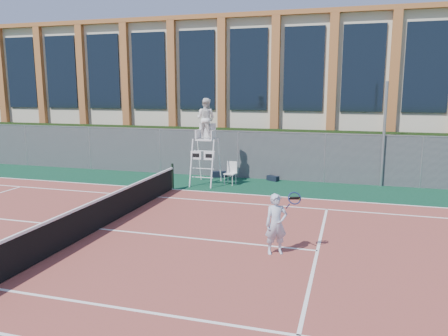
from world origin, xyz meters
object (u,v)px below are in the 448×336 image
(umpire_chair, at_px, (206,121))
(tennis_player, at_px, (276,224))
(plastic_chair, at_px, (231,171))
(steel_pole, at_px, (384,135))

(umpire_chair, bearing_deg, tennis_player, -59.71)
(umpire_chair, height_order, plastic_chair, umpire_chair)
(steel_pole, height_order, umpire_chair, steel_pole)
(umpire_chair, xyz_separation_m, tennis_player, (4.40, -7.53, -1.98))
(plastic_chair, height_order, tennis_player, tennis_player)
(umpire_chair, relative_size, tennis_player, 2.42)
(steel_pole, distance_m, umpire_chair, 7.63)
(steel_pole, relative_size, tennis_player, 2.84)
(steel_pole, distance_m, plastic_chair, 6.70)
(steel_pole, height_order, plastic_chair, steel_pole)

